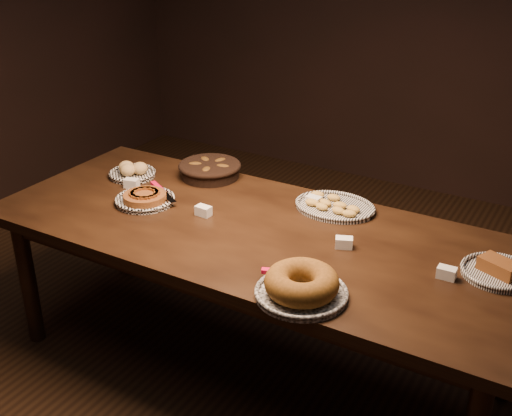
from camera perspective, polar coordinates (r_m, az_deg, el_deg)
The scene contains 9 objects.
ground at distance 3.21m, azimuth -0.10°, elevation -13.74°, with size 5.00×5.00×0.00m, color black.
buffet_table at distance 2.84m, azimuth -0.11°, elevation -3.10°, with size 2.40×1.00×0.75m.
apple_tart_plate at distance 3.07m, azimuth -9.82°, elevation 0.85°, with size 0.30×0.31×0.06m.
madeleine_platter at distance 2.98m, azimuth 6.93°, elevation 0.18°, with size 0.37×0.31×0.04m.
bundt_cake_plate at distance 2.32m, azimuth 4.06°, elevation -6.90°, with size 0.36×0.34×0.11m.
croissant_basket at distance 3.32m, azimuth -4.13°, elevation 3.51°, with size 0.33×0.33×0.08m.
bread_roll_plate at distance 3.38m, azimuth -10.97°, elevation 3.22°, with size 0.24×0.24×0.08m.
loaf_plate at distance 2.61m, azimuth 20.74°, elevation -5.25°, with size 0.28×0.28×0.06m.
tent_cards at distance 2.83m, azimuth 2.00°, elevation -0.98°, with size 1.66×0.40×0.04m.
Camera 1 is at (1.26, -2.15, 2.03)m, focal length 45.00 mm.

